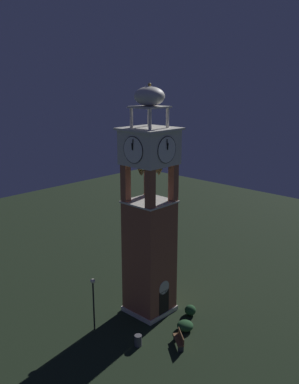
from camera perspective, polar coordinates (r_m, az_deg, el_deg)
ground at (r=35.26m, az=0.00°, el=-15.72°), size 80.00×80.00×0.00m
clock_tower at (r=32.13m, az=0.00°, el=-4.30°), size 3.68×3.68×17.82m
park_bench at (r=31.09m, az=4.08°, el=-19.35°), size 1.32×1.54×0.95m
lamp_post at (r=31.72m, az=-7.65°, el=-13.71°), size 0.36×0.36×4.14m
trash_bin at (r=31.08m, az=-1.55°, el=-19.52°), size 0.52×0.52×0.80m
shrub_near_entry at (r=32.78m, az=4.87°, el=-17.65°), size 1.21×1.21×0.71m
shrub_left_of_tower at (r=37.08m, az=-1.89°, el=-13.25°), size 1.11×1.11×0.94m
shrub_behind_bench at (r=34.57m, az=5.57°, el=-15.70°), size 0.89×0.89×0.82m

